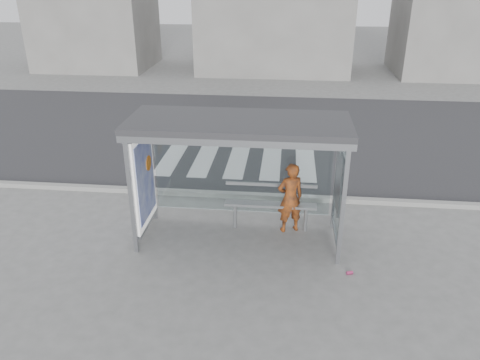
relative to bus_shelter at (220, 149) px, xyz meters
name	(u,v)px	position (x,y,z in m)	size (l,w,h in m)	color
ground	(239,239)	(0.37, -0.06, -1.98)	(80.00, 80.00, 0.00)	slate
road	(260,133)	(0.37, 6.94, -1.98)	(30.00, 10.00, 0.01)	#2C2C2E
curb	(247,195)	(0.37, 1.89, -1.92)	(30.00, 0.18, 0.12)	gray
crosswalk	(238,159)	(-0.13, 4.44, -1.98)	(4.55, 3.00, 0.00)	silver
bus_shelter	(220,149)	(0.00, 0.00, 0.00)	(4.25, 1.65, 2.62)	gray
building_left	(94,12)	(-9.63, 17.94, 1.02)	(6.00, 5.00, 6.00)	slate
building_center	(274,23)	(0.37, 17.94, 0.52)	(8.00, 5.00, 5.00)	slate
building_right	(451,5)	(9.37, 17.94, 1.52)	(5.00, 5.00, 7.00)	slate
person	(290,198)	(1.42, 0.41, -1.20)	(0.57, 0.38, 1.57)	#C24412
bench	(270,204)	(1.00, 0.43, -1.39)	(1.97, 0.33, 1.02)	gray
soda_can	(350,273)	(2.57, -1.10, -1.95)	(0.07, 0.07, 0.12)	#D9407D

